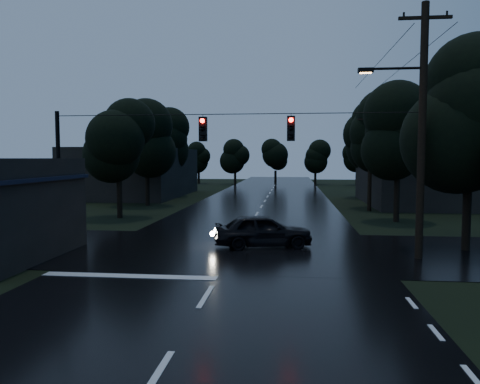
# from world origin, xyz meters

# --- Properties ---
(ground) EXTENTS (160.00, 160.00, 0.00)m
(ground) POSITION_xyz_m (0.00, 0.00, 0.00)
(ground) COLOR black
(ground) RESTS_ON ground
(main_road) EXTENTS (12.00, 120.00, 0.02)m
(main_road) POSITION_xyz_m (0.00, 30.00, 0.00)
(main_road) COLOR black
(main_road) RESTS_ON ground
(cross_street) EXTENTS (60.00, 9.00, 0.02)m
(cross_street) POSITION_xyz_m (0.00, 12.00, 0.00)
(cross_street) COLOR black
(cross_street) RESTS_ON ground
(building_far_right) EXTENTS (10.00, 14.00, 4.40)m
(building_far_right) POSITION_xyz_m (14.00, 34.00, 2.20)
(building_far_right) COLOR black
(building_far_right) RESTS_ON ground
(building_far_left) EXTENTS (10.00, 16.00, 5.00)m
(building_far_left) POSITION_xyz_m (-14.00, 40.00, 2.50)
(building_far_left) COLOR black
(building_far_left) RESTS_ON ground
(utility_pole_main) EXTENTS (3.50, 0.30, 10.00)m
(utility_pole_main) POSITION_xyz_m (7.41, 11.00, 5.26)
(utility_pole_main) COLOR black
(utility_pole_main) RESTS_ON ground
(utility_pole_far) EXTENTS (2.00, 0.30, 7.50)m
(utility_pole_far) POSITION_xyz_m (8.30, 28.00, 3.88)
(utility_pole_far) COLOR black
(utility_pole_far) RESTS_ON ground
(anchor_pole_left) EXTENTS (0.18, 0.18, 6.00)m
(anchor_pole_left) POSITION_xyz_m (-7.50, 11.00, 3.00)
(anchor_pole_left) COLOR black
(anchor_pole_left) RESTS_ON ground
(span_signals) EXTENTS (15.00, 0.37, 1.12)m
(span_signals) POSITION_xyz_m (0.56, 10.99, 5.24)
(span_signals) COLOR black
(span_signals) RESTS_ON ground
(tree_corner_near) EXTENTS (4.48, 4.48, 9.44)m
(tree_corner_near) POSITION_xyz_m (10.00, 13.00, 5.99)
(tree_corner_near) COLOR black
(tree_corner_near) RESTS_ON ground
(tree_left_a) EXTENTS (3.92, 3.92, 8.26)m
(tree_left_a) POSITION_xyz_m (-9.00, 22.00, 5.24)
(tree_left_a) COLOR black
(tree_left_a) RESTS_ON ground
(tree_left_b) EXTENTS (4.20, 4.20, 8.85)m
(tree_left_b) POSITION_xyz_m (-9.60, 30.00, 5.62)
(tree_left_b) COLOR black
(tree_left_b) RESTS_ON ground
(tree_left_c) EXTENTS (4.48, 4.48, 9.44)m
(tree_left_c) POSITION_xyz_m (-10.20, 40.00, 5.99)
(tree_left_c) COLOR black
(tree_left_c) RESTS_ON ground
(tree_right_a) EXTENTS (4.20, 4.20, 8.85)m
(tree_right_a) POSITION_xyz_m (9.00, 22.00, 5.62)
(tree_right_a) COLOR black
(tree_right_a) RESTS_ON ground
(tree_right_b) EXTENTS (4.48, 4.48, 9.44)m
(tree_right_b) POSITION_xyz_m (9.60, 30.00, 5.99)
(tree_right_b) COLOR black
(tree_right_b) RESTS_ON ground
(tree_right_c) EXTENTS (4.76, 4.76, 10.03)m
(tree_right_c) POSITION_xyz_m (10.20, 40.00, 6.37)
(tree_right_c) COLOR black
(tree_right_c) RESTS_ON ground
(car) EXTENTS (4.68, 2.68, 1.50)m
(car) POSITION_xyz_m (1.18, 12.80, 0.75)
(car) COLOR black
(car) RESTS_ON ground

